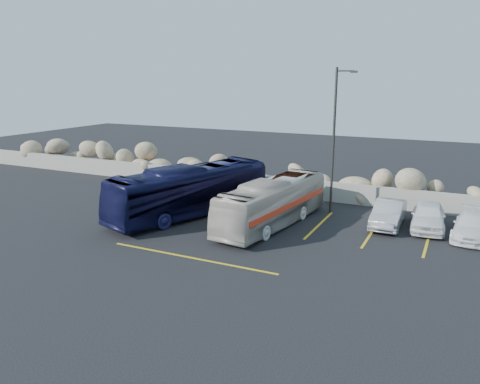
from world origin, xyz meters
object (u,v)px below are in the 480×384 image
at_px(lamppost, 335,137).
at_px(car_c, 472,226).
at_px(car_a, 428,216).
at_px(car_b, 388,214).
at_px(vintage_bus, 273,203).
at_px(tour_coach, 191,191).

relative_size(lamppost, car_c, 2.02).
height_order(lamppost, car_c, lamppost).
distance_m(car_a, car_b, 1.92).
bearing_deg(vintage_bus, lamppost, 65.91).
bearing_deg(tour_coach, car_c, 29.27).
bearing_deg(vintage_bus, tour_coach, -169.03).
xyz_separation_m(car_a, car_c, (2.00, -0.46, -0.10)).
distance_m(vintage_bus, car_c, 9.63).
relative_size(vintage_bus, car_c, 2.16).
bearing_deg(lamppost, car_a, -8.22).
bearing_deg(lamppost, tour_coach, -151.13).
height_order(vintage_bus, car_b, vintage_bus).
bearing_deg(car_b, lamppost, 161.67).
relative_size(car_a, car_c, 1.00).
bearing_deg(car_b, car_c, -2.36).
bearing_deg(car_b, car_a, 9.41).
distance_m(tour_coach, car_b, 10.59).
bearing_deg(car_c, vintage_bus, -161.47).
height_order(lamppost, car_b, lamppost).
bearing_deg(car_a, vintage_bus, -162.88).
relative_size(lamppost, car_b, 2.02).
bearing_deg(lamppost, vintage_bus, -121.52).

